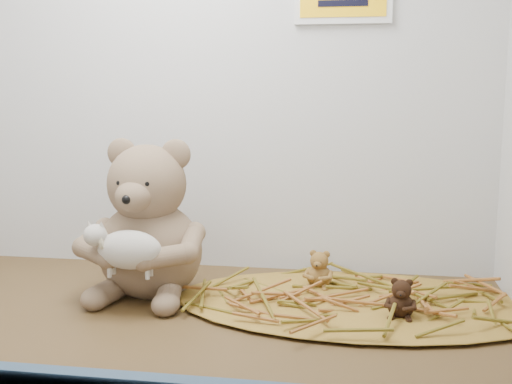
% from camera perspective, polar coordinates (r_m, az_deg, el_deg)
% --- Properties ---
extents(alcove_shell, '(1.20, 0.60, 0.90)m').
position_cam_1_polar(alcove_shell, '(1.10, -8.94, 13.58)').
color(alcove_shell, '#473418').
rests_on(alcove_shell, ground).
extents(front_rail, '(1.19, 0.02, 0.04)m').
position_cam_1_polar(front_rail, '(0.83, -16.64, -16.07)').
color(front_rail, '#3A5370').
rests_on(front_rail, shelf_floor).
extents(straw_bed, '(0.62, 0.36, 0.01)m').
position_cam_1_polar(straw_bed, '(1.11, 8.96, -9.68)').
color(straw_bed, brown).
rests_on(straw_bed, shelf_floor).
extents(main_teddy, '(0.24, 0.25, 0.28)m').
position_cam_1_polar(main_teddy, '(1.14, -9.49, -2.28)').
color(main_teddy, '#8A7255').
rests_on(main_teddy, shelf_floor).
extents(toy_lamb, '(0.14, 0.08, 0.09)m').
position_cam_1_polar(toy_lamb, '(1.06, -11.17, -5.06)').
color(toy_lamb, beige).
rests_on(toy_lamb, main_teddy).
extents(mini_teddy_tan, '(0.06, 0.07, 0.07)m').
position_cam_1_polar(mini_teddy_tan, '(1.17, 5.66, -6.66)').
color(mini_teddy_tan, '#8F5D2E').
rests_on(mini_teddy_tan, straw_bed).
extents(mini_teddy_brown, '(0.06, 0.06, 0.06)m').
position_cam_1_polar(mini_teddy_brown, '(1.04, 12.80, -9.01)').
color(mini_teddy_brown, black).
rests_on(mini_teddy_brown, straw_bed).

